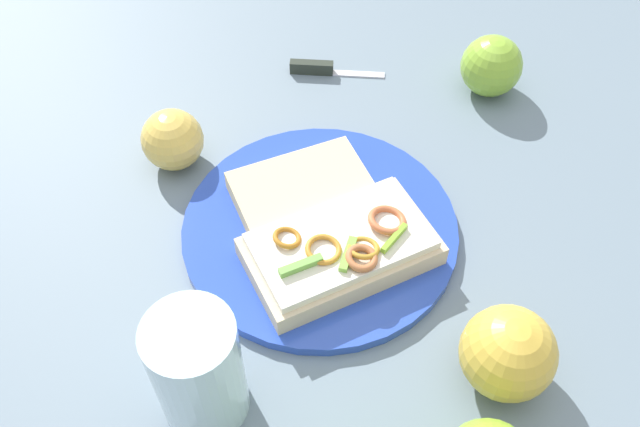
{
  "coord_description": "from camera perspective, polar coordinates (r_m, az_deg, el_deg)",
  "views": [
    {
      "loc": [
        0.35,
        -0.26,
        0.58
      ],
      "look_at": [
        0.0,
        0.0,
        0.03
      ],
      "focal_mm": 39.4,
      "sensor_mm": 36.0,
      "label": 1
    }
  ],
  "objects": [
    {
      "name": "ground_plane",
      "position": [
        0.73,
        0.0,
        -1.59
      ],
      "size": [
        2.0,
        2.0,
        0.0
      ],
      "primitive_type": "plane",
      "color": "slate",
      "rests_on": "ground"
    },
    {
      "name": "apple_3",
      "position": [
        0.79,
        -11.89,
        5.89
      ],
      "size": [
        0.1,
        0.1,
        0.07
      ],
      "primitive_type": "sphere",
      "rotation": [
        0.0,
        0.0,
        5.57
      ],
      "color": "gold",
      "rests_on": "ground_plane"
    },
    {
      "name": "drinking_glass",
      "position": [
        0.59,
        -9.88,
        -12.45
      ],
      "size": [
        0.07,
        0.07,
        0.12
      ],
      "primitive_type": "cylinder",
      "color": "silver",
      "rests_on": "ground_plane"
    },
    {
      "name": "plate",
      "position": [
        0.73,
        0.0,
        -1.29
      ],
      "size": [
        0.28,
        0.28,
        0.01
      ],
      "primitive_type": "cylinder",
      "color": "#2949B7",
      "rests_on": "ground_plane"
    },
    {
      "name": "sandwich",
      "position": [
        0.68,
        1.74,
        -2.85
      ],
      "size": [
        0.14,
        0.2,
        0.04
      ],
      "rotation": [
        0.0,
        0.0,
        4.53
      ],
      "color": "beige",
      "rests_on": "plate"
    },
    {
      "name": "bread_slice_side",
      "position": [
        0.74,
        -1.57,
        2.07
      ],
      "size": [
        0.12,
        0.16,
        0.02
      ],
      "primitive_type": "cube",
      "rotation": [
        0.0,
        0.0,
        4.47
      ],
      "color": "beige",
      "rests_on": "plate"
    },
    {
      "name": "apple_4",
      "position": [
        0.63,
        15.01,
        -10.9
      ],
      "size": [
        0.12,
        0.12,
        0.08
      ],
      "primitive_type": "sphere",
      "rotation": [
        0.0,
        0.0,
        0.77
      ],
      "color": "gold",
      "rests_on": "ground_plane"
    },
    {
      "name": "knife",
      "position": [
        0.9,
        0.13,
        11.68
      ],
      "size": [
        0.09,
        0.1,
        0.02
      ],
      "rotation": [
        0.0,
        0.0,
        0.85
      ],
      "color": "silver",
      "rests_on": "ground_plane"
    },
    {
      "name": "apple_0",
      "position": [
        0.89,
        13.75,
        11.57
      ],
      "size": [
        0.09,
        0.09,
        0.07
      ],
      "primitive_type": "sphere",
      "rotation": [
        0.0,
        0.0,
        4.41
      ],
      "color": "#83B233",
      "rests_on": "ground_plane"
    }
  ]
}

